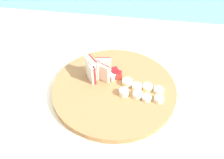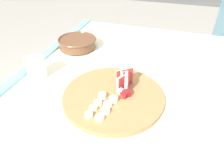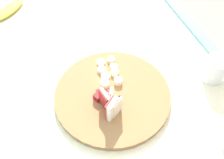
{
  "view_description": "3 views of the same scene",
  "coord_description": "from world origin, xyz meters",
  "px_view_note": "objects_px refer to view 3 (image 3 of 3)",
  "views": [
    {
      "loc": [
        -0.01,
        -0.44,
        1.37
      ],
      "look_at": [
        -0.08,
        -0.03,
        0.98
      ],
      "focal_mm": 35.16,
      "sensor_mm": 36.0,
      "label": 1
    },
    {
      "loc": [
        0.42,
        0.15,
        1.38
      ],
      "look_at": [
        -0.1,
        -0.02,
        0.98
      ],
      "focal_mm": 32.54,
      "sensor_mm": 36.0,
      "label": 2
    },
    {
      "loc": [
        -0.47,
        0.13,
        1.53
      ],
      "look_at": [
        -0.06,
        -0.02,
        0.98
      ],
      "focal_mm": 39.37,
      "sensor_mm": 36.0,
      "label": 3
    }
  ],
  "objects_px": {
    "cutting_board": "(112,95)",
    "apple_dice_pile": "(100,95)",
    "banana_peel": "(9,10)",
    "apple_wedge_fan": "(110,105)",
    "banana_slice_rows": "(109,73)",
    "small_jar": "(215,69)"
  },
  "relations": [
    {
      "from": "apple_dice_pile",
      "to": "banana_peel",
      "type": "height_order",
      "value": "apple_dice_pile"
    },
    {
      "from": "banana_slice_rows",
      "to": "small_jar",
      "type": "relative_size",
      "value": 1.45
    },
    {
      "from": "cutting_board",
      "to": "banana_peel",
      "type": "relative_size",
      "value": 2.17
    },
    {
      "from": "cutting_board",
      "to": "small_jar",
      "type": "distance_m",
      "value": 0.32
    },
    {
      "from": "apple_dice_pile",
      "to": "apple_wedge_fan",
      "type": "bearing_deg",
      "value": -167.78
    },
    {
      "from": "cutting_board",
      "to": "banana_peel",
      "type": "height_order",
      "value": "banana_peel"
    },
    {
      "from": "apple_dice_pile",
      "to": "small_jar",
      "type": "xyz_separation_m",
      "value": [
        -0.03,
        -0.36,
        0.01
      ]
    },
    {
      "from": "cutting_board",
      "to": "banana_peel",
      "type": "xyz_separation_m",
      "value": [
        0.53,
        0.25,
        0.0
      ]
    },
    {
      "from": "banana_slice_rows",
      "to": "small_jar",
      "type": "height_order",
      "value": "small_jar"
    },
    {
      "from": "cutting_board",
      "to": "banana_slice_rows",
      "type": "relative_size",
      "value": 2.92
    },
    {
      "from": "cutting_board",
      "to": "banana_slice_rows",
      "type": "distance_m",
      "value": 0.08
    },
    {
      "from": "apple_wedge_fan",
      "to": "banana_slice_rows",
      "type": "bearing_deg",
      "value": -17.31
    },
    {
      "from": "cutting_board",
      "to": "small_jar",
      "type": "bearing_deg",
      "value": -95.88
    },
    {
      "from": "small_jar",
      "to": "cutting_board",
      "type": "bearing_deg",
      "value": 84.12
    },
    {
      "from": "cutting_board",
      "to": "small_jar",
      "type": "height_order",
      "value": "small_jar"
    },
    {
      "from": "apple_dice_pile",
      "to": "banana_slice_rows",
      "type": "bearing_deg",
      "value": -35.01
    },
    {
      "from": "apple_wedge_fan",
      "to": "apple_dice_pile",
      "type": "xyz_separation_m",
      "value": [
        0.05,
        0.01,
        -0.02
      ]
    },
    {
      "from": "cutting_board",
      "to": "apple_wedge_fan",
      "type": "height_order",
      "value": "apple_wedge_fan"
    },
    {
      "from": "apple_dice_pile",
      "to": "banana_peel",
      "type": "distance_m",
      "value": 0.57
    },
    {
      "from": "banana_peel",
      "to": "small_jar",
      "type": "height_order",
      "value": "small_jar"
    },
    {
      "from": "apple_dice_pile",
      "to": "banana_slice_rows",
      "type": "distance_m",
      "value": 0.09
    },
    {
      "from": "cutting_board",
      "to": "apple_dice_pile",
      "type": "relative_size",
      "value": 7.2
    }
  ]
}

